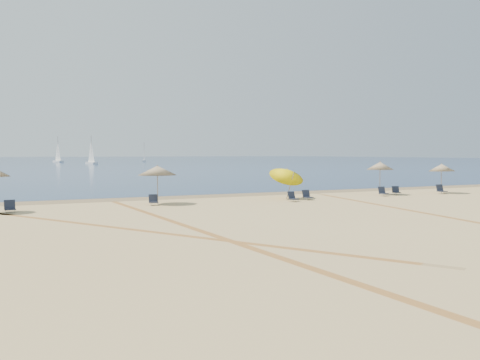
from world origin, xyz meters
The scene contains 17 objects.
ocean centered at (0.00, 225.00, 0.01)m, with size 500.00×500.00×0.00m, color #0C2151.
wet_sand centered at (0.00, 24.00, 0.00)m, with size 500.00×500.00×0.00m, color olive.
umbrella_2 centered at (-5.46, 19.90, 1.99)m, with size 2.28×2.28×2.33m.
umbrella_3 centered at (3.22, 19.53, 1.70)m, with size 2.28×2.28×2.48m.
umbrella_4 centered at (11.10, 19.66, 2.10)m, with size 1.92×1.92×2.44m.
umbrella_5 centered at (16.20, 18.72, 1.93)m, with size 1.93×1.94×2.27m.
chair_3 centered at (-13.49, 18.88, 0.28)m, with size 0.56×0.65×0.64m.
chair_4 centered at (-5.86, 19.40, 0.27)m, with size 0.61×0.68×0.62m.
chair_5 centered at (2.59, 17.79, 0.27)m, with size 0.59×0.67×0.62m.
chair_6 centered at (4.06, 18.42, 0.28)m, with size 0.54×0.63×0.64m.
chair_7 centered at (10.55, 18.68, 0.29)m, with size 0.59×0.67×0.65m.
chair_8 centered at (12.14, 19.10, 0.27)m, with size 0.71×0.75×0.62m.
chair_9 centered at (15.79, 18.36, 0.30)m, with size 0.65×0.73×0.68m.
sailboat_1 centered at (9.14, 133.14, 2.35)m, with size 2.57×5.37×7.75m.
sailboat_2 centered at (32.81, 167.56, 2.06)m, with size 2.28×4.71×6.80m.
sailboat_3 centered at (3.76, 164.07, 2.55)m, with size 2.85×5.85×8.45m.
tire_tracks centered at (-4.08, 10.14, 0.00)m, with size 51.13×40.55×0.00m.
Camera 1 is at (-14.03, -9.51, 3.02)m, focal length 38.33 mm.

